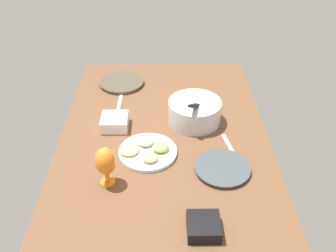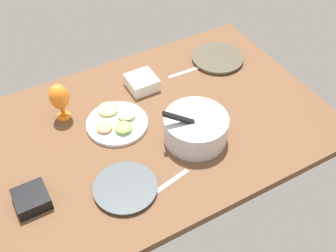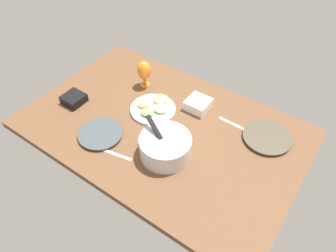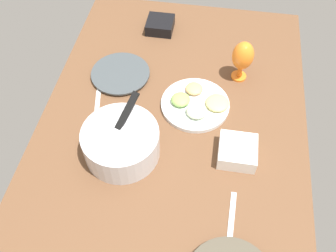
% 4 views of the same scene
% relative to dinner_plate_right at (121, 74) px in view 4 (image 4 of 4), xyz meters
% --- Properties ---
extents(ground_plane, '(1.60, 1.04, 0.04)m').
position_rel_dinner_plate_right_xyz_m(ground_plane, '(-0.25, -0.26, -0.03)').
color(ground_plane, brown).
extents(dinner_plate_right, '(0.25, 0.25, 0.02)m').
position_rel_dinner_plate_right_xyz_m(dinner_plate_right, '(0.00, 0.00, 0.00)').
color(dinner_plate_right, silver).
rests_on(dinner_plate_right, ground_plane).
extents(mixing_bowl, '(0.28, 0.27, 0.19)m').
position_rel_dinner_plate_right_xyz_m(mixing_bowl, '(-0.38, -0.10, 0.05)').
color(mixing_bowl, silver).
rests_on(mixing_bowl, ground_plane).
extents(fruit_platter, '(0.28, 0.28, 0.05)m').
position_rel_dinner_plate_right_xyz_m(fruit_platter, '(-0.12, -0.34, 0.01)').
color(fruit_platter, silver).
rests_on(fruit_platter, ground_plane).
extents(hurricane_glass_orange, '(0.09, 0.09, 0.19)m').
position_rel_dinner_plate_right_xyz_m(hurricane_glass_orange, '(0.07, -0.50, 0.11)').
color(hurricane_glass_orange, orange).
rests_on(hurricane_glass_orange, ground_plane).
extents(square_bowl_white, '(0.14, 0.14, 0.06)m').
position_rel_dinner_plate_right_xyz_m(square_bowl_white, '(-0.33, -0.51, 0.02)').
color(square_bowl_white, white).
rests_on(square_bowl_white, ground_plane).
extents(square_bowl_black, '(0.13, 0.13, 0.05)m').
position_rel_dinner_plate_right_xyz_m(square_bowl_black, '(0.33, -0.12, 0.02)').
color(square_bowl_black, black).
rests_on(square_bowl_black, ground_plane).
extents(fork_by_left_plate, '(0.18, 0.02, 0.01)m').
position_rel_dinner_plate_right_xyz_m(fork_by_left_plate, '(-0.57, -0.51, -0.01)').
color(fork_by_left_plate, silver).
rests_on(fork_by_left_plate, ground_plane).
extents(fork_by_right_plate, '(0.18, 0.05, 0.01)m').
position_rel_dinner_plate_right_xyz_m(fork_by_right_plate, '(-0.17, 0.06, -0.01)').
color(fork_by_right_plate, silver).
rests_on(fork_by_right_plate, ground_plane).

